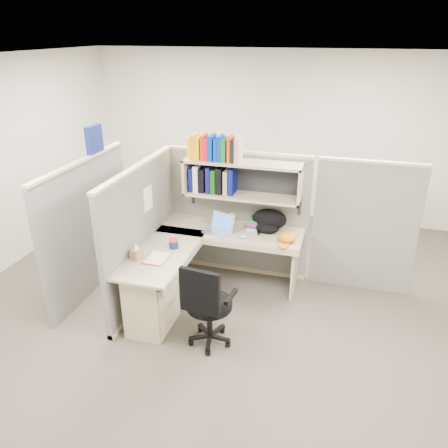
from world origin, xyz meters
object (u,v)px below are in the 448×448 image
(laptop, at_px, (217,224))
(task_chair, at_px, (208,317))
(snack_canister, at_px, (174,243))
(backpack, at_px, (268,221))
(desk, at_px, (174,281))

(laptop, distance_m, task_chair, 1.24)
(laptop, bearing_deg, task_chair, -57.49)
(laptop, height_order, snack_canister, laptop)
(backpack, bearing_deg, task_chair, -106.09)
(backpack, relative_size, snack_canister, 3.93)
(laptop, height_order, task_chair, task_chair)
(backpack, distance_m, snack_canister, 1.19)
(laptop, relative_size, backpack, 0.76)
(desk, xyz_separation_m, task_chair, (0.51, -0.39, -0.10))
(backpack, bearing_deg, snack_canister, -143.39)
(desk, height_order, snack_canister, snack_canister)
(laptop, height_order, backpack, backpack)
(desk, height_order, task_chair, task_chair)
(task_chair, bearing_deg, laptop, 101.91)
(desk, xyz_separation_m, laptop, (0.28, 0.72, 0.41))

